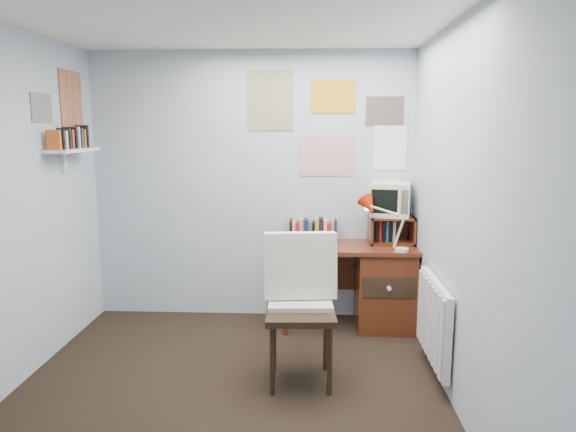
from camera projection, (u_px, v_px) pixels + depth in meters
name	position (u px, v px, depth m)	size (l,w,h in m)	color
ground	(223.00, 410.00, 3.32)	(3.50, 3.50, 0.00)	black
back_wall	(252.00, 187.00, 4.83)	(3.00, 0.02, 2.50)	#A1B1B8
right_wall	(469.00, 222.00, 3.04)	(0.02, 3.50, 2.50)	#A1B1B8
ceiling	(214.00, 3.00, 2.90)	(3.00, 3.50, 0.02)	white
desk	(378.00, 284.00, 4.65)	(1.20, 0.55, 0.76)	#582714
desk_chair	(300.00, 313.00, 3.61)	(0.53, 0.50, 1.03)	black
desk_lamp	(403.00, 228.00, 4.33)	(0.29, 0.25, 0.42)	red
tv_riser	(391.00, 230.00, 4.68)	(0.40, 0.30, 0.25)	#582714
crt_tv	(390.00, 198.00, 4.65)	(0.35, 0.32, 0.33)	beige
book_row	(322.00, 229.00, 4.78)	(0.60, 0.14, 0.22)	#582714
radiator	(434.00, 321.00, 3.72)	(0.09, 0.80, 0.60)	white
wall_shelf	(72.00, 150.00, 4.19)	(0.20, 0.62, 0.24)	white
posters_back	(327.00, 122.00, 4.69)	(1.20, 0.01, 0.90)	white
posters_left	(57.00, 103.00, 4.13)	(0.01, 0.70, 0.60)	white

